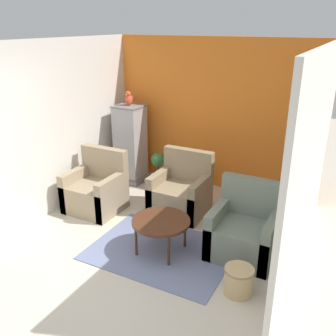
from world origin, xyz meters
The scene contains 13 objects.
ground_plane centered at (0.00, 0.00, 0.00)m, with size 20.00×20.00×0.00m, color beige.
wall_back_accent centered at (0.00, 3.42, 1.32)m, with size 3.80×0.06×2.64m.
wall_left centered at (-1.87, 1.69, 1.32)m, with size 0.06×3.39×2.64m.
wall_right centered at (1.87, 1.69, 1.32)m, with size 0.06×3.39×2.64m.
area_rug centered at (0.24, 1.04, 0.01)m, with size 1.83×1.37×0.01m.
coffee_table centered at (0.24, 1.04, 0.43)m, with size 0.76×0.76×0.47m.
armchair_left centered at (-1.27, 1.63, 0.31)m, with size 0.83×0.75×0.97m.
armchair_right centered at (1.22, 1.50, 0.31)m, with size 0.83×0.75×0.97m.
armchair_middle centered at (-0.03, 2.18, 0.31)m, with size 0.83×0.75×0.97m.
birdcage centered at (-1.44, 2.92, 0.71)m, with size 0.55×0.55×1.45m.
parrot centered at (-1.44, 2.92, 1.57)m, with size 0.12×0.22×0.26m.
potted_plant centered at (-0.83, 2.88, 0.34)m, with size 0.28×0.27×0.65m.
wicker_basket centered at (1.39, 0.73, 0.17)m, with size 0.34×0.34×0.32m.
Camera 1 is at (2.29, -2.66, 2.85)m, focal length 40.00 mm.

